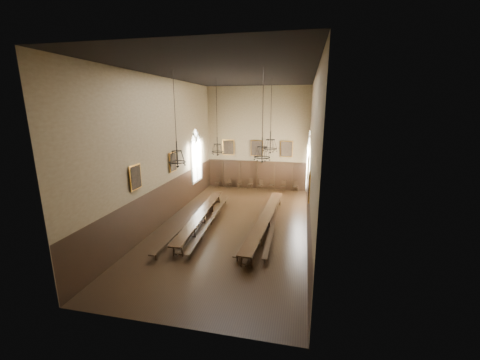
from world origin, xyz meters
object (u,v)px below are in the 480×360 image
(chair_5, at_px, (271,187))
(chandelier_back_right, at_px, (270,145))
(chair_4, at_px, (260,187))
(table_left, at_px, (201,218))
(bench_left_inner, at_px, (211,221))
(bench_right_outer, at_px, (273,225))
(chandelier_front_right, at_px, (262,151))
(chair_3, at_px, (250,186))
(bench_left_outer, at_px, (194,218))
(chair_2, at_px, (240,186))
(chandelier_front_left, at_px, (177,156))
(chandelier_back_left, at_px, (217,147))
(chair_1, at_px, (229,185))
(chair_6, at_px, (283,188))
(chair_0, at_px, (218,184))
(chair_7, at_px, (296,188))
(bench_right_inner, at_px, (256,223))
(table_right, at_px, (265,222))

(chair_5, relative_size, chandelier_back_right, 0.21)
(chair_4, bearing_deg, table_left, -86.55)
(bench_left_inner, bearing_deg, bench_right_outer, 2.59)
(chandelier_back_right, distance_m, chandelier_front_right, 5.39)
(chair_3, xyz_separation_m, chandelier_back_right, (2.38, -5.96, 4.53))
(chair_3, bearing_deg, bench_left_outer, -91.26)
(chair_2, distance_m, chandelier_front_right, 12.85)
(bench_right_outer, height_order, chair_5, chair_5)
(bench_left_outer, distance_m, chandelier_front_left, 5.21)
(chandelier_front_left, bearing_deg, chandelier_back_left, 82.47)
(chair_3, height_order, chair_4, chair_3)
(chair_1, height_order, chair_6, chair_6)
(bench_right_outer, bearing_deg, chair_0, 125.11)
(table_left, distance_m, chandelier_back_right, 6.58)
(chair_3, xyz_separation_m, chair_7, (4.05, 0.01, 0.00))
(bench_left_outer, xyz_separation_m, chair_2, (1.18, 8.70, -0.05))
(chandelier_front_left, bearing_deg, chandelier_back_right, 52.27)
(bench_right_outer, bearing_deg, table_left, -178.04)
(chair_0, relative_size, chandelier_front_left, 0.19)
(bench_right_inner, bearing_deg, chandelier_front_right, -75.97)
(chandelier_front_left, bearing_deg, chair_5, 71.72)
(chandelier_front_right, bearing_deg, chandelier_back_left, 126.86)
(bench_right_inner, distance_m, chair_5, 8.49)
(table_left, xyz_separation_m, chandelier_front_left, (-0.24, -2.61, 4.38))
(chandelier_front_right, bearing_deg, chandelier_front_left, -179.34)
(bench_right_inner, distance_m, chandelier_back_left, 5.76)
(table_right, relative_size, bench_left_inner, 1.08)
(chair_0, xyz_separation_m, chair_1, (1.07, 0.01, -0.01))
(bench_left_outer, bearing_deg, chair_3, 76.21)
(bench_left_inner, distance_m, chair_7, 10.10)
(bench_left_inner, relative_size, chandelier_front_left, 2.03)
(chair_5, relative_size, chandelier_front_left, 0.21)
(bench_left_outer, distance_m, chair_0, 8.66)
(bench_right_inner, xyz_separation_m, chair_0, (-4.94, 8.48, 0.00))
(chair_7, height_order, chandelier_back_right, chandelier_back_right)
(chair_7, xyz_separation_m, chandelier_front_left, (-5.86, -11.40, 4.47))
(bench_right_inner, distance_m, chair_2, 9.03)
(table_right, height_order, bench_right_outer, table_right)
(chair_0, bearing_deg, chair_5, 13.55)
(bench_right_outer, bearing_deg, chandelier_back_left, 151.08)
(bench_left_outer, height_order, chandelier_back_left, chandelier_back_left)
(chair_0, bearing_deg, chandelier_front_right, -50.02)
(bench_left_inner, bearing_deg, chair_4, 78.03)
(chair_1, xyz_separation_m, chandelier_front_right, (4.57, -11.28, 4.88))
(bench_right_outer, height_order, chandelier_back_right, chandelier_back_right)
(chair_0, xyz_separation_m, chandelier_back_right, (5.43, -5.89, 4.54))
(chair_4, bearing_deg, chair_3, -165.84)
(chair_3, xyz_separation_m, chandelier_back_left, (-1.15, -6.35, 4.35))
(chair_1, relative_size, chandelier_front_left, 0.18)
(chair_2, height_order, chair_6, chair_6)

